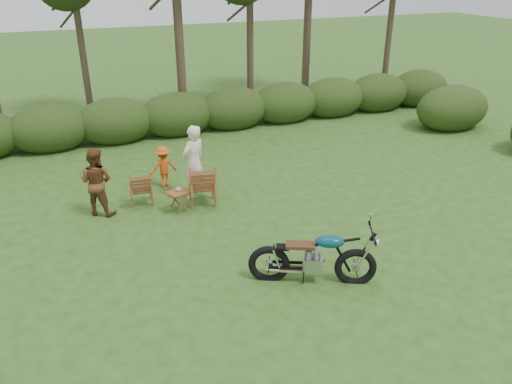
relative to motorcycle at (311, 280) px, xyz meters
name	(u,v)px	position (x,y,z in m)	size (l,w,h in m)	color
ground	(296,272)	(-0.13, 0.36, 0.00)	(80.00, 80.00, 0.00)	#264818
tree_line	(179,12)	(0.37, 10.09, 3.81)	(22.52, 11.62, 8.14)	#382B1E
motorcycle	(311,280)	(0.00, 0.00, 0.00)	(2.18, 0.83, 1.25)	#0B6D90
lawn_chair_right	(203,203)	(-0.91, 3.83, 0.00)	(0.70, 0.70, 1.01)	brown
lawn_chair_left	(143,203)	(-2.26, 4.37, 0.00)	(0.59, 0.59, 0.85)	brown
side_table	(179,201)	(-1.54, 3.64, 0.25)	(0.49, 0.41, 0.50)	#5D2D17
cup	(178,189)	(-1.52, 3.67, 0.54)	(0.11, 0.11, 0.09)	beige
adult_a	(196,197)	(-0.97, 4.23, 0.00)	(0.67, 0.44, 1.84)	beige
adult_b	(101,213)	(-3.25, 4.23, 0.00)	(0.77, 0.60, 1.59)	brown
child	(165,186)	(-1.53, 5.18, 0.00)	(0.70, 0.40, 1.08)	#DC4D14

